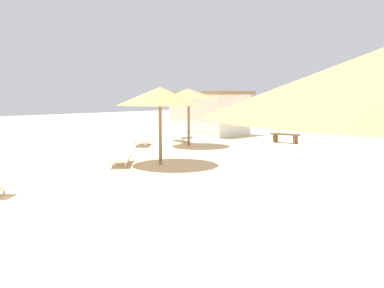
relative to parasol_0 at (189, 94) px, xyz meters
name	(u,v)px	position (x,y,z in m)	size (l,w,h in m)	color
ground_plane	(94,212)	(6.62, -9.54, -2.48)	(80.00, 80.00, 0.00)	beige
parasol_0	(189,94)	(0.00, 0.00, 0.00)	(2.78, 2.78, 2.74)	#75604C
parasol_5	(160,96)	(3.06, -4.51, -0.07)	(3.04, 3.04, 2.74)	#75604C
lounger_0	(180,135)	(-1.69, 1.08, -2.17)	(2.00, 1.36, 0.68)	white
lounger_5	(121,155)	(2.07, -5.50, -2.16)	(1.81, 1.73, 0.77)	white
lounger_6	(142,139)	(-1.76, -1.43, -2.16)	(1.75, 1.77, 0.79)	white
bench_1	(285,136)	(2.68, 4.29, -2.14)	(1.54, 0.59, 0.49)	brown
beach_cabana	(209,113)	(-3.14, 4.96, -1.13)	(4.52, 3.33, 2.66)	white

